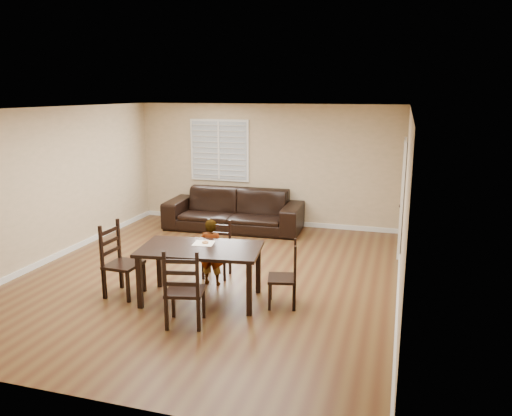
# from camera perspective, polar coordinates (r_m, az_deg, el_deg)

# --- Properties ---
(ground) EXTENTS (7.00, 7.00, 0.00)m
(ground) POSITION_cam_1_polar(r_m,az_deg,el_deg) (8.31, -5.33, -7.69)
(ground) COLOR brown
(ground) RESTS_ON ground
(room) EXTENTS (6.04, 7.04, 2.72)m
(room) POSITION_cam_1_polar(r_m,az_deg,el_deg) (8.01, -4.89, 4.89)
(room) COLOR #D0B48C
(room) RESTS_ON ground
(dining_table) EXTENTS (1.81, 1.17, 0.80)m
(dining_table) POSITION_cam_1_polar(r_m,az_deg,el_deg) (7.16, -6.36, -5.15)
(dining_table) COLOR black
(dining_table) RESTS_ON ground
(chair_near) EXTENTS (0.44, 0.41, 0.92)m
(chair_near) POSITION_cam_1_polar(r_m,az_deg,el_deg) (8.23, -4.30, -4.81)
(chair_near) COLOR black
(chair_near) RESTS_ON ground
(chair_far) EXTENTS (0.56, 0.53, 1.05)m
(chair_far) POSITION_cam_1_polar(r_m,az_deg,el_deg) (6.43, -8.35, -9.63)
(chair_far) COLOR black
(chair_far) RESTS_ON ground
(chair_left) EXTENTS (0.48, 0.51, 1.10)m
(chair_left) POSITION_cam_1_polar(r_m,az_deg,el_deg) (7.68, -15.73, -5.96)
(chair_left) COLOR black
(chair_left) RESTS_ON ground
(chair_right) EXTENTS (0.47, 0.49, 0.93)m
(chair_right) POSITION_cam_1_polar(r_m,az_deg,el_deg) (7.05, 3.93, -7.89)
(chair_right) COLOR black
(chair_right) RESTS_ON ground
(child) EXTENTS (0.40, 0.27, 1.05)m
(child) POSITION_cam_1_polar(r_m,az_deg,el_deg) (7.78, -5.13, -5.04)
(child) COLOR gray
(child) RESTS_ON ground
(napkin) EXTENTS (0.33, 0.33, 0.00)m
(napkin) POSITION_cam_1_polar(r_m,az_deg,el_deg) (7.31, -5.98, -4.03)
(napkin) COLOR white
(napkin) RESTS_ON dining_table
(donut) EXTENTS (0.10, 0.10, 0.03)m
(donut) POSITION_cam_1_polar(r_m,az_deg,el_deg) (7.30, -5.83, -3.88)
(donut) COLOR #CA8248
(donut) RESTS_ON napkin
(sofa) EXTENTS (3.00, 1.26, 0.86)m
(sofa) POSITION_cam_1_polar(r_m,az_deg,el_deg) (10.91, -2.56, -0.21)
(sofa) COLOR black
(sofa) RESTS_ON ground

